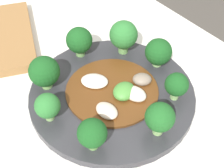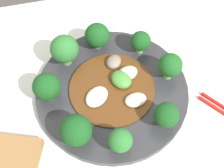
% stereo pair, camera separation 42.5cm
% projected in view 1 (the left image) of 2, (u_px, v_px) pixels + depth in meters
% --- Properties ---
extents(plate, '(0.32, 0.32, 0.02)m').
position_uv_depth(plate, '(112.00, 94.00, 0.60)').
color(plate, '#333338').
rests_on(plate, table).
extents(broccoli_southwest, '(0.06, 0.06, 0.07)m').
position_uv_depth(broccoli_southwest, '(44.00, 72.00, 0.58)').
color(broccoli_southwest, '#7AAD5B').
rests_on(broccoli_southwest, plate).
extents(broccoli_west, '(0.06, 0.06, 0.07)m').
position_uv_depth(broccoli_west, '(79.00, 41.00, 0.64)').
color(broccoli_west, '#70A356').
rests_on(broccoli_west, plate).
extents(broccoli_southeast, '(0.05, 0.05, 0.06)m').
position_uv_depth(broccoli_southeast, '(92.00, 133.00, 0.48)').
color(broccoli_southeast, '#70A356').
rests_on(broccoli_southeast, plate).
extents(broccoli_northwest, '(0.06, 0.06, 0.08)m').
position_uv_depth(broccoli_northwest, '(124.00, 35.00, 0.65)').
color(broccoli_northwest, '#70A356').
rests_on(broccoli_northwest, plate).
extents(broccoli_east, '(0.05, 0.05, 0.07)m').
position_uv_depth(broccoli_east, '(160.00, 118.00, 0.50)').
color(broccoli_east, '#89B76B').
rests_on(broccoli_east, plate).
extents(broccoli_north, '(0.05, 0.05, 0.06)m').
position_uv_depth(broccoli_north, '(158.00, 52.00, 0.62)').
color(broccoli_north, '#89B76B').
rests_on(broccoli_north, plate).
extents(broccoli_south, '(0.04, 0.04, 0.06)m').
position_uv_depth(broccoli_south, '(47.00, 106.00, 0.53)').
color(broccoli_south, '#89B76B').
rests_on(broccoli_south, plate).
extents(broccoli_northeast, '(0.04, 0.04, 0.06)m').
position_uv_depth(broccoli_northeast, '(177.00, 85.00, 0.56)').
color(broccoli_northeast, '#89B76B').
rests_on(broccoli_northeast, plate).
extents(stirfry_center, '(0.18, 0.18, 0.02)m').
position_uv_depth(stirfry_center, '(116.00, 90.00, 0.59)').
color(stirfry_center, '#5B3314').
rests_on(stirfry_center, plate).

